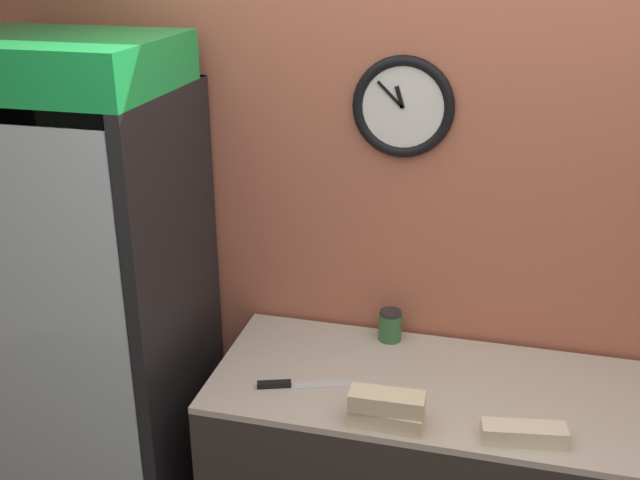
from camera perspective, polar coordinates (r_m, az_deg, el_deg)
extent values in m
cube|color=#B7664C|center=(2.91, 10.67, 1.45)|extent=(5.20, 0.06, 2.70)
torus|color=black|center=(2.76, 6.34, 10.02)|extent=(0.37, 0.04, 0.37)
cylinder|color=white|center=(2.76, 6.34, 10.02)|extent=(0.31, 0.01, 0.31)
cube|color=black|center=(2.75, 6.08, 10.77)|extent=(0.04, 0.01, 0.08)
cube|color=black|center=(2.75, 5.37, 10.97)|extent=(0.10, 0.01, 0.10)
cube|color=#BCB2A3|center=(2.78, 9.29, -11.09)|extent=(1.66, 0.70, 0.02)
cube|color=black|center=(3.37, -14.02, -3.51)|extent=(0.79, 0.04, 1.87)
cube|color=black|center=(3.32, -22.29, -5.07)|extent=(0.05, 0.69, 1.87)
cube|color=black|center=(2.96, -10.55, -7.03)|extent=(0.05, 0.69, 1.87)
cube|color=white|center=(3.35, -14.24, -3.72)|extent=(0.69, 0.02, 1.77)
cube|color=silver|center=(2.87, -20.29, -9.19)|extent=(0.69, 0.01, 1.77)
cube|color=green|center=(2.77, -19.52, 12.61)|extent=(0.79, 0.62, 0.18)
cube|color=silver|center=(3.37, -15.98, -13.64)|extent=(0.67, 0.57, 0.01)
cube|color=silver|center=(3.19, -16.63, -8.71)|extent=(0.67, 0.57, 0.01)
cube|color=silver|center=(3.03, -17.33, -3.22)|extent=(0.67, 0.57, 0.01)
cube|color=silver|center=(2.91, -18.08, 2.80)|extent=(0.67, 0.57, 0.01)
cylinder|color=#72337F|center=(2.58, -17.61, 2.65)|extent=(0.06, 0.06, 0.17)
cylinder|color=#72337F|center=(2.55, -17.93, 5.26)|extent=(0.02, 0.02, 0.07)
cylinder|color=#B2231E|center=(2.80, -19.39, -4.05)|extent=(0.07, 0.07, 0.13)
cylinder|color=#B2231E|center=(2.76, -19.63, -2.34)|extent=(0.03, 0.03, 0.06)
cylinder|color=navy|center=(2.72, -16.90, -4.18)|extent=(0.06, 0.06, 0.16)
cylinder|color=navy|center=(2.67, -17.18, -1.95)|extent=(0.02, 0.02, 0.07)
cylinder|color=navy|center=(2.98, -19.31, -9.91)|extent=(0.06, 0.06, 0.12)
cylinder|color=navy|center=(2.94, -19.52, -8.51)|extent=(0.02, 0.02, 0.05)
cylinder|color=#72337F|center=(2.67, -19.97, 2.36)|extent=(0.08, 0.08, 0.12)
cylinder|color=#72337F|center=(2.65, -20.21, 4.08)|extent=(0.03, 0.03, 0.05)
cylinder|color=#72337F|center=(3.07, -15.12, -15.68)|extent=(0.06, 0.06, 0.15)
cylinder|color=#72337F|center=(3.00, -15.33, -14.06)|extent=(0.03, 0.03, 0.06)
cylinder|color=orange|center=(3.27, -21.73, -13.92)|extent=(0.07, 0.07, 0.15)
cylinder|color=orange|center=(3.21, -22.01, -12.37)|extent=(0.03, 0.03, 0.06)
cylinder|color=orange|center=(2.86, -14.76, -10.71)|extent=(0.07, 0.07, 0.13)
cylinder|color=orange|center=(2.81, -14.95, -9.16)|extent=(0.03, 0.03, 0.05)
cylinder|color=navy|center=(2.75, -22.57, 2.93)|extent=(0.07, 0.07, 0.16)
cylinder|color=navy|center=(2.71, -22.92, 5.17)|extent=(0.03, 0.03, 0.07)
cube|color=beige|center=(2.53, 5.07, -13.31)|extent=(0.25, 0.10, 0.06)
cube|color=beige|center=(2.50, 5.12, -12.16)|extent=(0.25, 0.10, 0.06)
cube|color=beige|center=(2.54, 15.27, -14.05)|extent=(0.28, 0.12, 0.06)
cube|color=silver|center=(2.74, 0.08, -10.93)|extent=(0.22, 0.11, 0.00)
cube|color=black|center=(2.72, -3.52, -10.92)|extent=(0.12, 0.06, 0.02)
cylinder|color=#336B38|center=(3.00, 5.36, -6.60)|extent=(0.09, 0.09, 0.11)
cylinder|color=#262628|center=(2.97, 5.41, -5.54)|extent=(0.08, 0.08, 0.01)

